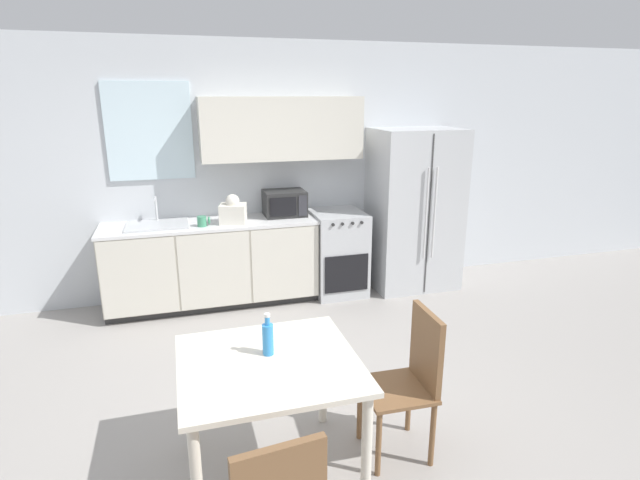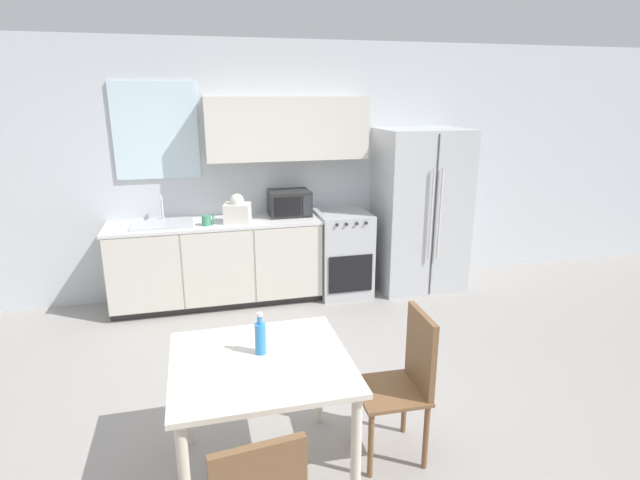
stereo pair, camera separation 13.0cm
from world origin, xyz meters
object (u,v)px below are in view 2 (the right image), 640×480
object	(u,v)px
oven_range	(342,253)
microwave	(289,203)
dining_table	(261,378)
dining_chair_side	(406,375)
refrigerator	(420,210)
drink_bottle	(260,337)
coffee_mug	(207,220)

from	to	relation	value
oven_range	microwave	world-z (taller)	microwave
dining_table	dining_chair_side	world-z (taller)	dining_chair_side
oven_range	dining_table	distance (m)	2.89
refrigerator	dining_chair_side	size ratio (longest dim) A/B	1.93
oven_range	drink_bottle	bearing A→B (deg)	-116.20
oven_range	microwave	distance (m)	0.81
dining_table	drink_bottle	distance (m)	0.22
oven_range	microwave	xyz separation A→B (m)	(-0.56, 0.12, 0.57)
refrigerator	dining_table	size ratio (longest dim) A/B	1.84
oven_range	drink_bottle	size ratio (longest dim) A/B	3.73
oven_range	dining_chair_side	distance (m)	2.65
refrigerator	microwave	xyz separation A→B (m)	(-1.46, 0.14, 0.13)
dining_table	drink_bottle	size ratio (longest dim) A/B	3.95
coffee_mug	dining_table	distance (m)	2.52
coffee_mug	drink_bottle	xyz separation A→B (m)	(0.20, -2.42, -0.10)
oven_range	coffee_mug	bearing A→B (deg)	-175.79
oven_range	dining_chair_side	size ratio (longest dim) A/B	0.99
refrigerator	microwave	world-z (taller)	refrigerator
dining_chair_side	coffee_mug	bearing A→B (deg)	24.75
oven_range	refrigerator	xyz separation A→B (m)	(0.90, -0.03, 0.44)
dining_table	oven_range	bearing A→B (deg)	64.25
oven_range	dining_table	xyz separation A→B (m)	(-1.25, -2.60, 0.18)
microwave	coffee_mug	distance (m)	0.91
dining_table	microwave	bearing A→B (deg)	75.71
dining_chair_side	refrigerator	bearing A→B (deg)	-24.39
coffee_mug	dining_chair_side	bearing A→B (deg)	-67.31
microwave	dining_chair_side	distance (m)	2.79
refrigerator	drink_bottle	world-z (taller)	refrigerator
oven_range	dining_chair_side	xyz separation A→B (m)	(-0.39, -2.62, 0.08)
drink_bottle	dining_chair_side	bearing A→B (deg)	-6.60
coffee_mug	oven_range	bearing A→B (deg)	4.21
refrigerator	dining_table	distance (m)	3.37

